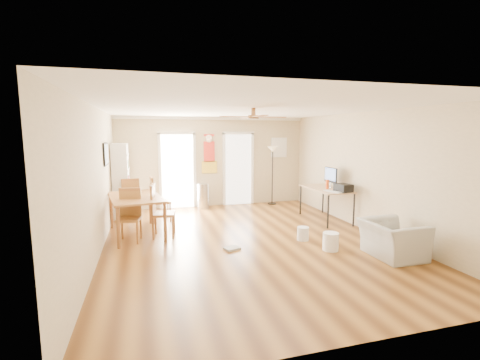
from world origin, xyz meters
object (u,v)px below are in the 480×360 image
object	(u,v)px
dining_chair_far	(130,198)
computer_desk	(325,204)
torchiere_lamp	(272,175)
bookshelf	(121,180)
dining_table	(136,216)
printer	(343,188)
wastebasket_b	(331,241)
dining_chair_right_b	(164,211)
trash_can	(203,196)
dining_chair_near	(129,216)
wastebasket_a	(303,234)
dining_chair_right_a	(161,199)
armchair	(392,239)

from	to	relation	value
dining_chair_far	computer_desk	size ratio (longest dim) A/B	0.69
dining_chair_far	torchiere_lamp	bearing A→B (deg)	-179.67
bookshelf	dining_table	size ratio (longest dim) A/B	1.14
printer	wastebasket_b	distance (m)	1.98
dining_table	computer_desk	xyz separation A→B (m)	(4.48, 0.02, -0.01)
dining_chair_right_b	trash_can	size ratio (longest dim) A/B	1.54
computer_desk	printer	world-z (taller)	printer
dining_chair_near	wastebasket_a	world-z (taller)	dining_chair_near
dining_chair_right_a	dining_chair_near	size ratio (longest dim) A/B	1.05
dining_table	dining_chair_right_b	xyz separation A→B (m)	(0.55, -0.30, 0.13)
computer_desk	wastebasket_a	bearing A→B (deg)	-133.34
dining_chair_far	computer_desk	distance (m)	4.89
printer	dining_table	bearing A→B (deg)	163.02
dining_chair_right_a	trash_can	bearing A→B (deg)	-51.74
trash_can	printer	world-z (taller)	printer
dining_table	torchiere_lamp	distance (m)	4.48
dining_chair_right_b	torchiere_lamp	bearing A→B (deg)	-44.51
dining_chair_right_b	trash_can	world-z (taller)	dining_chair_right_b
wastebasket_a	wastebasket_b	distance (m)	0.71
trash_can	dining_chair_far	bearing A→B (deg)	-161.79
dining_chair_right_a	torchiere_lamp	world-z (taller)	torchiere_lamp
trash_can	computer_desk	world-z (taller)	computer_desk
dining_chair_far	torchiere_lamp	size ratio (longest dim) A/B	0.59
dining_chair_far	wastebasket_b	bearing A→B (deg)	127.30
dining_chair_right_b	dining_chair_far	distance (m)	1.94
wastebasket_a	dining_chair_far	bearing A→B (deg)	140.56
dining_chair_right_a	armchair	xyz separation A→B (m)	(3.75, -3.56, -0.23)
dining_table	trash_can	distance (m)	2.78
dining_chair_right_b	printer	distance (m)	4.07
torchiere_lamp	armchair	size ratio (longest dim) A/B	1.81
dining_table	wastebasket_b	world-z (taller)	dining_table
dining_chair_right_b	dining_chair_far	xyz separation A→B (m)	(-0.73, 1.80, -0.03)
dining_chair_right_a	printer	xyz separation A→B (m)	(4.05, -1.55, 0.34)
dining_table	dining_chair_right_a	distance (m)	1.15
bookshelf	armchair	xyz separation A→B (m)	(4.69, -4.31, -0.63)
wastebasket_b	dining_chair_near	bearing A→B (deg)	156.91
dining_chair_right_a	printer	bearing A→B (deg)	-115.34
trash_can	printer	size ratio (longest dim) A/B	2.01
computer_desk	wastebasket_b	bearing A→B (deg)	-117.16
dining_table	printer	size ratio (longest dim) A/B	4.67
dining_chair_far	bookshelf	bearing A→B (deg)	-59.48
dining_chair_far	wastebasket_b	distance (m)	5.04
trash_can	armchair	size ratio (longest dim) A/B	0.74
dining_chair_right_a	armchair	distance (m)	5.18
trash_can	wastebasket_a	world-z (taller)	trash_can
computer_desk	wastebasket_b	distance (m)	2.26
dining_chair_far	armchair	distance (m)	6.04
printer	armchair	xyz separation A→B (m)	(-0.30, -2.01, -0.57)
dining_chair_far	wastebasket_b	world-z (taller)	dining_chair_far
dining_chair_right_a	dining_chair_far	distance (m)	0.88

